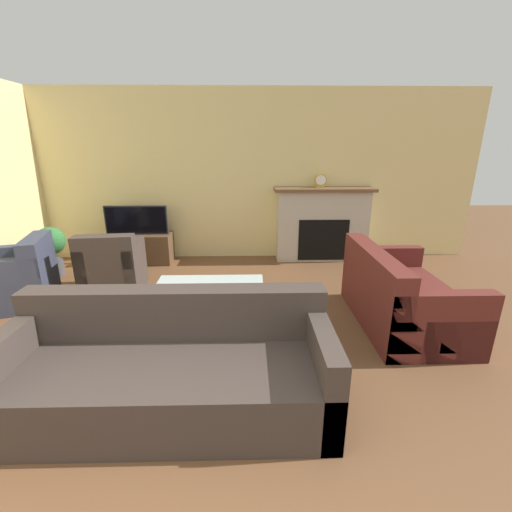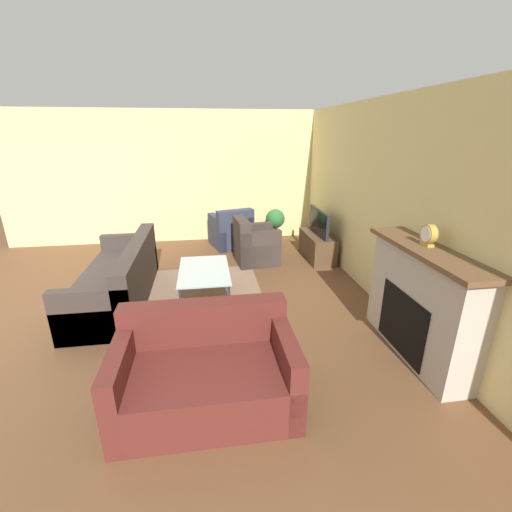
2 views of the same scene
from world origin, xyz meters
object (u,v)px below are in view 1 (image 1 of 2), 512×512
object	(u,v)px
mantel_clock	(320,180)
couch_loveseat	(400,298)
coffee_table	(209,290)
potted_plant	(51,246)
tv	(136,220)
couch_sectional	(171,372)
armchair_accent	(113,270)
armchair_by_window	(19,281)

from	to	relation	value
mantel_clock	couch_loveseat	bearing A→B (deg)	-78.25
coffee_table	potted_plant	bearing A→B (deg)	148.05
tv	couch_sectional	world-z (taller)	tv
couch_loveseat	coffee_table	distance (m)	2.03
couch_sectional	armchair_accent	distance (m)	2.42
armchair_accent	mantel_clock	world-z (taller)	mantel_clock
armchair_by_window	mantel_clock	size ratio (longest dim) A/B	4.34
couch_loveseat	armchair_by_window	size ratio (longest dim) A/B	1.59
armchair_by_window	mantel_clock	bearing A→B (deg)	97.06
armchair_accent	coffee_table	size ratio (longest dim) A/B	0.72
tv	armchair_by_window	bearing A→B (deg)	-122.32
coffee_table	potted_plant	size ratio (longest dim) A/B	1.55
armchair_accent	mantel_clock	xyz separation A→B (m)	(2.91, 1.30, 1.00)
armchair_accent	mantel_clock	distance (m)	3.34
couch_loveseat	armchair_accent	bearing A→B (deg)	74.87
tv	couch_loveseat	distance (m)	4.01
coffee_table	potted_plant	distance (m)	2.86
armchair_by_window	couch_sectional	bearing A→B (deg)	35.30
tv	couch_loveseat	bearing A→B (deg)	-31.77
tv	armchair_accent	bearing A→B (deg)	-88.97
coffee_table	mantel_clock	size ratio (longest dim) A/B	5.25
armchair_by_window	armchair_accent	world-z (taller)	same
couch_sectional	potted_plant	world-z (taller)	couch_sectional
couch_loveseat	potted_plant	xyz separation A→B (m)	(-4.46, 1.51, 0.17)
potted_plant	mantel_clock	xyz separation A→B (m)	(3.99, 0.70, 0.85)
couch_sectional	potted_plant	distance (m)	3.54
tv	coffee_table	xyz separation A→B (m)	(1.36, -2.10, -0.30)
tv	coffee_table	distance (m)	2.52
coffee_table	couch_loveseat	bearing A→B (deg)	0.03
tv	couch_sectional	bearing A→B (deg)	-69.73
coffee_table	mantel_clock	bearing A→B (deg)	54.75
couch_loveseat	tv	bearing A→B (deg)	58.23
armchair_accent	armchair_by_window	bearing A→B (deg)	13.42
couch_sectional	potted_plant	xyz separation A→B (m)	(-2.28, 2.70, 0.17)
couch_sectional	mantel_clock	distance (m)	3.95
armchair_by_window	coffee_table	bearing A→B (deg)	60.43
tv	potted_plant	xyz separation A→B (m)	(-1.06, -0.59, -0.24)
couch_sectional	armchair_accent	xyz separation A→B (m)	(-1.19, 2.10, 0.02)
couch_loveseat	couch_sectional	bearing A→B (deg)	118.71
couch_sectional	couch_loveseat	xyz separation A→B (m)	(2.17, 1.19, -0.00)
armchair_accent	potted_plant	distance (m)	1.25
couch_sectional	mantel_clock	xyz separation A→B (m)	(1.71, 3.41, 1.02)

